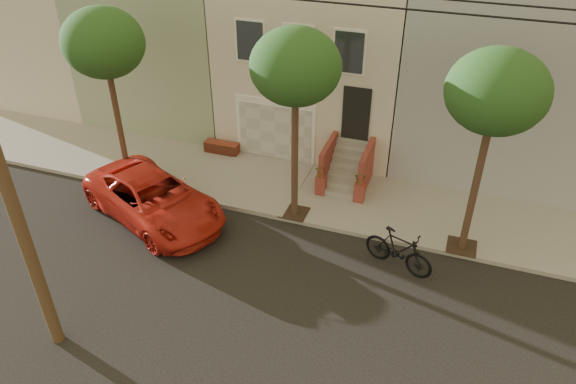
% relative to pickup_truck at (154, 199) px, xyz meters
% --- Properties ---
extents(ground, '(90.00, 90.00, 0.00)m').
position_rel_pickup_truck_xyz_m(ground, '(3.40, -2.29, -0.76)').
color(ground, black).
rests_on(ground, ground).
extents(sidewalk, '(40.00, 3.70, 0.15)m').
position_rel_pickup_truck_xyz_m(sidewalk, '(3.40, 3.06, -0.69)').
color(sidewalk, gray).
rests_on(sidewalk, ground).
extents(house_row, '(33.10, 11.70, 7.00)m').
position_rel_pickup_truck_xyz_m(house_row, '(3.40, 8.90, 2.88)').
color(house_row, '#BCB1A0').
rests_on(house_row, sidewalk).
extents(tree_left, '(2.70, 2.57, 6.30)m').
position_rel_pickup_truck_xyz_m(tree_left, '(-2.10, 1.61, 4.49)').
color(tree_left, '#2D2116').
rests_on(tree_left, sidewalk).
extents(tree_mid, '(2.70, 2.57, 6.30)m').
position_rel_pickup_truck_xyz_m(tree_mid, '(4.40, 1.61, 4.49)').
color(tree_mid, '#2D2116').
rests_on(tree_mid, sidewalk).
extents(tree_right, '(2.70, 2.57, 6.30)m').
position_rel_pickup_truck_xyz_m(tree_right, '(9.90, 1.61, 4.49)').
color(tree_right, '#2D2116').
rests_on(tree_right, sidewalk).
extents(pickup_truck, '(6.04, 4.56, 1.52)m').
position_rel_pickup_truck_xyz_m(pickup_truck, '(0.00, 0.00, 0.00)').
color(pickup_truck, red).
rests_on(pickup_truck, ground).
extents(motorcycle, '(2.27, 1.30, 1.32)m').
position_rel_pickup_truck_xyz_m(motorcycle, '(8.13, 0.15, -0.10)').
color(motorcycle, black).
rests_on(motorcycle, ground).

